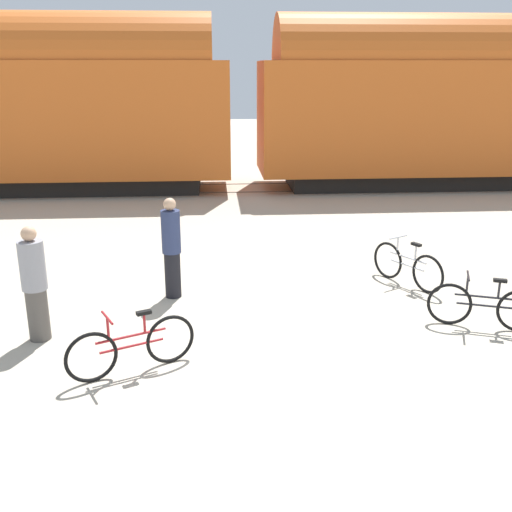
% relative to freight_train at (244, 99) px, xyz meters
% --- Properties ---
extents(ground_plane, '(80.00, 80.00, 0.00)m').
position_rel_freight_train_xyz_m(ground_plane, '(0.00, -12.26, -2.93)').
color(ground_plane, '#B2A893').
extents(freight_train, '(53.85, 3.09, 5.59)m').
position_rel_freight_train_xyz_m(freight_train, '(0.00, 0.00, 0.00)').
color(freight_train, black).
rests_on(freight_train, ground_plane).
extents(rail_near, '(65.85, 0.07, 0.01)m').
position_rel_freight_train_xyz_m(rail_near, '(0.00, -0.72, -2.93)').
color(rail_near, '#4C4238').
rests_on(rail_near, ground_plane).
extents(rail_far, '(65.85, 0.07, 0.01)m').
position_rel_freight_train_xyz_m(rail_far, '(0.00, 0.72, -2.93)').
color(rail_far, '#4C4238').
rests_on(rail_far, ground_plane).
extents(bicycle_silver, '(0.90, 1.50, 0.89)m').
position_rel_freight_train_xyz_m(bicycle_silver, '(2.53, -9.66, -2.55)').
color(bicycle_silver, black).
rests_on(bicycle_silver, ground_plane).
extents(bicycle_maroon, '(1.64, 0.83, 0.87)m').
position_rel_freight_train_xyz_m(bicycle_maroon, '(-2.20, -12.71, -2.56)').
color(bicycle_maroon, black).
rests_on(bicycle_maroon, ground_plane).
extents(bicycle_black, '(1.65, 0.64, 0.86)m').
position_rel_freight_train_xyz_m(bicycle_black, '(3.13, -11.66, -2.57)').
color(bicycle_black, black).
rests_on(bicycle_black, ground_plane).
extents(person_in_navy, '(0.33, 0.33, 1.81)m').
position_rel_freight_train_xyz_m(person_in_navy, '(-1.82, -9.95, -2.02)').
color(person_in_navy, black).
rests_on(person_in_navy, ground_plane).
extents(person_in_grey, '(0.37, 0.37, 1.77)m').
position_rel_freight_train_xyz_m(person_in_grey, '(-3.74, -11.57, -2.05)').
color(person_in_grey, '#514C47').
rests_on(person_in_grey, ground_plane).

